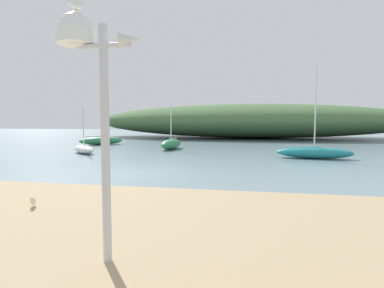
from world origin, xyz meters
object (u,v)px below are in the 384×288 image
object	(u,v)px
sailboat_off_point	(314,152)
sailboat_outer_mooring	(101,141)
seagull_on_radar	(74,2)
sailboat_mid_channel	(84,149)
sailboat_by_sandbar	(171,144)
mast_structure	(86,58)
seagull_upper_strand	(33,201)

from	to	relation	value
sailboat_off_point	sailboat_outer_mooring	world-z (taller)	sailboat_off_point
seagull_on_radar	sailboat_mid_channel	xyz separation A→B (m)	(-8.47, 14.74, -3.47)
sailboat_off_point	sailboat_by_sandbar	bearing A→B (deg)	157.16
seagull_on_radar	sailboat_by_sandbar	bearing A→B (deg)	100.70
mast_structure	sailboat_mid_channel	bearing A→B (deg)	120.33
mast_structure	seagull_upper_strand	world-z (taller)	mast_structure
mast_structure	seagull_upper_strand	distance (m)	4.39
sailboat_by_sandbar	sailboat_mid_channel	bearing A→B (deg)	-141.66
mast_structure	sailboat_outer_mooring	bearing A→B (deg)	116.73
sailboat_off_point	sailboat_mid_channel	world-z (taller)	sailboat_off_point
mast_structure	sailboat_off_point	bearing A→B (deg)	68.23
sailboat_off_point	sailboat_by_sandbar	size ratio (longest dim) A/B	1.43
sailboat_off_point	sailboat_mid_channel	xyz separation A→B (m)	(-14.45, 0.09, -0.06)
sailboat_by_sandbar	seagull_upper_strand	xyz separation A→B (m)	(1.00, -16.41, -0.06)
mast_structure	sailboat_by_sandbar	xyz separation A→B (m)	(-3.66, 18.64, -2.62)
sailboat_outer_mooring	mast_structure	bearing A→B (deg)	-63.27
mast_structure	sailboat_mid_channel	xyz separation A→B (m)	(-8.61, 14.72, -2.73)
sailboat_by_sandbar	seagull_upper_strand	distance (m)	16.44
mast_structure	seagull_on_radar	bearing A→B (deg)	-174.08
mast_structure	sailboat_mid_channel	world-z (taller)	mast_structure
seagull_on_radar	sailboat_outer_mooring	bearing A→B (deg)	116.42
sailboat_mid_channel	sailboat_by_sandbar	distance (m)	6.31
sailboat_off_point	seagull_upper_strand	bearing A→B (deg)	-124.45
seagull_upper_strand	seagull_on_radar	bearing A→B (deg)	-41.62
mast_structure	sailboat_off_point	distance (m)	15.98
seagull_on_radar	sailboat_by_sandbar	size ratio (longest dim) A/B	0.09
seagull_on_radar	seagull_upper_strand	size ratio (longest dim) A/B	0.92
sailboat_outer_mooring	seagull_upper_strand	size ratio (longest dim) A/B	12.08
seagull_upper_strand	sailboat_by_sandbar	bearing A→B (deg)	93.47
seagull_upper_strand	sailboat_mid_channel	bearing A→B (deg)	115.46
sailboat_mid_channel	mast_structure	bearing A→B (deg)	-59.67
seagull_on_radar	sailboat_outer_mooring	world-z (taller)	sailboat_outer_mooring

